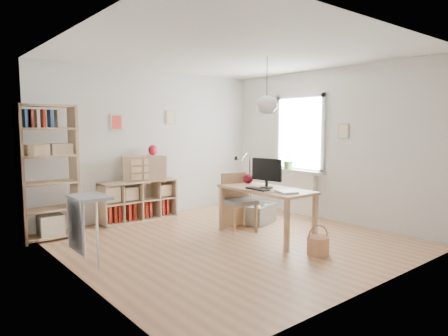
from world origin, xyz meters
TOP-DOWN VIEW (x-y plane):
  - ground at (0.00, 0.00)m, footprint 4.50×4.50m
  - room_shell at (0.55, -0.15)m, footprint 4.50×4.50m
  - window_unit at (2.23, 0.60)m, footprint 0.07×1.16m
  - radiator at (2.19, 0.60)m, footprint 0.10×0.80m
  - windowsill at (2.14, 0.60)m, footprint 0.22×1.20m
  - desk at (0.55, -0.15)m, footprint 0.70×1.50m
  - cube_shelf at (-0.47, 2.08)m, footprint 1.40×0.38m
  - tall_bookshelf at (-2.04, 1.80)m, footprint 0.80×0.38m
  - side_table at (-2.04, 0.35)m, footprint 0.40×0.55m
  - chair at (0.47, 0.39)m, footprint 0.55×0.55m
  - wicker_basket at (0.47, -1.20)m, footprint 0.29×0.29m
  - storage_chest at (1.05, 0.63)m, footprint 0.82×0.88m
  - monitor at (0.59, -0.13)m, footprint 0.21×0.51m
  - keyboard at (0.36, -0.18)m, footprint 0.16×0.40m
  - task_lamp at (0.61, 0.44)m, footprint 0.43×0.16m
  - yarn_ball at (0.66, 0.36)m, footprint 0.16×0.16m
  - paper_tray at (0.47, -0.64)m, footprint 0.33×0.36m
  - drawer_chest at (-0.34, 2.04)m, footprint 0.84×0.59m
  - red_vase at (-0.15, 2.04)m, footprint 0.16×0.16m
  - potted_plant at (2.12, 0.80)m, footprint 0.38×0.35m

SIDE VIEW (x-z plane):
  - ground at x=0.00m, z-range 0.00..0.00m
  - wicker_basket at x=0.47m, z-range -0.07..0.33m
  - storage_chest at x=1.05m, z-range -0.12..0.56m
  - cube_shelf at x=-0.47m, z-range -0.06..0.66m
  - radiator at x=2.19m, z-range 0.00..0.80m
  - chair at x=0.47m, z-range 0.07..0.99m
  - desk at x=0.55m, z-range 0.28..1.03m
  - side_table at x=-2.04m, z-range 0.24..1.09m
  - keyboard at x=0.36m, z-range 0.75..0.77m
  - paper_tray at x=0.47m, z-range 0.75..0.78m
  - windowsill at x=2.14m, z-range 0.80..0.86m
  - yarn_ball at x=0.66m, z-range 0.75..0.91m
  - drawer_chest at x=-0.34m, z-range 0.72..1.16m
  - monitor at x=0.59m, z-range 0.78..1.23m
  - potted_plant at x=2.12m, z-range 0.86..1.21m
  - task_lamp at x=0.61m, z-range 0.83..1.29m
  - tall_bookshelf at x=-2.04m, z-range 0.09..2.09m
  - red_vase at x=-0.15m, z-range 1.16..1.35m
  - window_unit at x=2.23m, z-range 0.82..2.28m
  - room_shell at x=0.55m, z-range -0.25..4.25m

